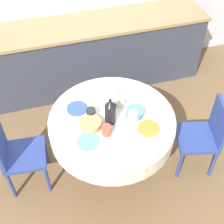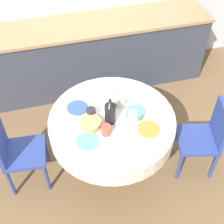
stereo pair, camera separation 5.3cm
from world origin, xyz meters
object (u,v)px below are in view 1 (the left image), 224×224
chair_right (16,152)px  coffee_carafe (110,112)px  chair_left (205,134)px  teapot (112,98)px

chair_right → coffee_carafe: (0.91, -0.12, 0.41)m
chair_left → teapot: size_ratio=4.45×
chair_right → coffee_carafe: coffee_carafe is taller
teapot → chair_left: bearing=-24.3°
chair_right → teapot: (0.99, 0.09, 0.37)m
coffee_carafe → teapot: coffee_carafe is taller
chair_right → coffee_carafe: 1.00m
chair_left → coffee_carafe: coffee_carafe is taller
chair_left → chair_right: 1.87m
chair_left → teapot: (-0.86, 0.39, 0.37)m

